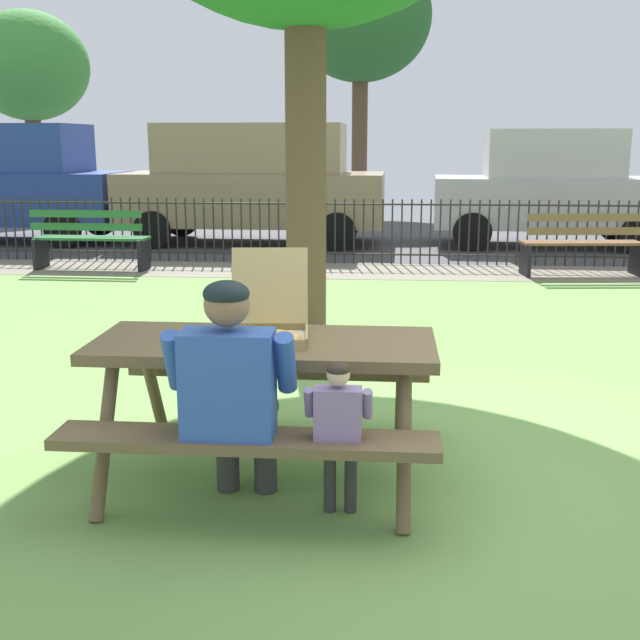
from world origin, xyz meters
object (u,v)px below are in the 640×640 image
Objects in this scene: far_tree_left at (29,67)px; far_tree_midleft at (361,18)px; adult_at_table at (233,389)px; parked_car_left at (253,181)px; picnic_table_foreground at (264,372)px; child_at_table at (339,425)px; park_bench_left at (91,240)px; pizza_box_open at (269,322)px; parked_car_center at (550,187)px; park_bench_center at (583,245)px.

far_tree_left is 8.55m from far_tree_midleft.
parked_car_left is at bearing 98.68° from adult_at_table.
picnic_table_foreground is 2.20× the size of child_at_table.
far_tree_midleft reaches higher than far_tree_left.
picnic_table_foreground is 1.52× the size of adult_at_table.
park_bench_left is 0.35× the size of parked_car_left.
adult_at_table is at bearing -65.16° from park_bench_left.
parked_car_left is (-1.71, 9.99, 0.24)m from pizza_box_open.
adult_at_table reaches higher than park_bench_left.
parked_car_center reaches higher than pizza_box_open.
parked_car_left reaches higher than park_bench_left.
park_bench_center is 0.35× the size of parked_car_left.
park_bench_left is 11.37m from far_tree_left.
parked_car_center reaches higher than child_at_table.
pizza_box_open is 0.13× the size of parked_car_center.
park_bench_center is 0.32× the size of far_tree_left.
parked_car_center is at bearing -62.16° from far_tree_midleft.
parked_car_left is 1.16× the size of parked_car_center.
far_tree_left is at bearing 117.20° from pizza_box_open.
picnic_table_foreground is 0.36× the size of far_tree_left.
picnic_table_foreground is at bearing -80.47° from parked_car_left.
child_at_table is 0.50× the size of park_bench_center.
far_tree_left is at bearing 135.99° from parked_car_left.
far_tree_midleft is (-3.32, 9.71, 4.30)m from park_bench_center.
far_tree_left is (-8.92, 17.15, 3.12)m from child_at_table.
pizza_box_open reaches higher than child_at_table.
parked_car_center is at bearing 24.17° from park_bench_left.
child_at_table is 19.58m from far_tree_left.
far_tree_left is (-11.80, 9.71, 3.20)m from park_bench_center.
far_tree_midleft is at bearing 117.84° from parked_car_center.
park_bench_left is (-3.51, 6.91, -0.18)m from picnic_table_foreground.
pizza_box_open reaches higher than park_bench_center.
parked_car_left is 7.69m from far_tree_midleft.
child_at_table is at bearing -55.04° from pizza_box_open.
far_tree_left is (-8.52, 16.57, 2.76)m from pizza_box_open.
park_bench_center is at bearing -32.07° from parked_car_left.
picnic_table_foreground is 7.66m from park_bench_center.
pizza_box_open is at bearing -115.55° from park_bench_center.
picnic_table_foreground is 1.12× the size of park_bench_left.
parked_car_left is 5.14m from parked_car_center.
adult_at_table is at bearing 176.20° from child_at_table.
parked_car_left reaches higher than child_at_table.
far_tree_left is at bearing 180.00° from far_tree_midleft.
park_bench_center is 0.26× the size of far_tree_midleft.
adult_at_table is at bearing -100.02° from pizza_box_open.
park_bench_center is 3.18m from parked_car_center.
parked_car_center is at bearing 74.00° from child_at_table.
parked_car_center reaches higher than park_bench_center.
far_tree_midleft is (-0.04, 16.57, 3.86)m from pizza_box_open.
pizza_box_open is 7.73m from park_bench_left.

